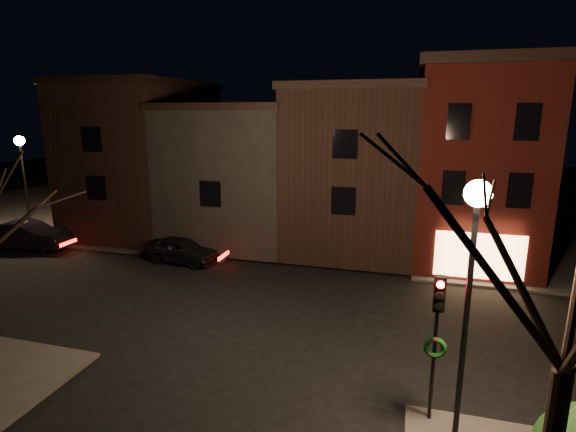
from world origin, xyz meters
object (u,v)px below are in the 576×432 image
Objects in this scene: parked_car_a at (181,250)px; parked_car_b at (28,235)px; street_lamp_near at (473,243)px; street_lamp_far at (22,159)px; traffic_signal at (437,327)px.

parked_car_a is 10.15m from parked_car_b.
street_lamp_near is 28.00m from street_lamp_far.
parked_car_b is (-22.91, 9.79, -1.98)m from traffic_signal.
parked_car_a is (-12.76, 10.01, -2.09)m from traffic_signal.
street_lamp_near is 1.55× the size of parked_car_a.
traffic_signal is (24.60, -11.71, -2.37)m from street_lamp_far.
parked_car_a is (-13.36, 10.50, -4.47)m from street_lamp_near.
street_lamp_far reaches higher than parked_car_a.
parked_car_b is (-23.51, 10.29, -4.35)m from street_lamp_near.
street_lamp_far is at bearing 33.77° from parked_car_b.
street_lamp_near is 1.00× the size of street_lamp_far.
traffic_signal is at bearing -25.45° from street_lamp_far.
street_lamp_near and street_lamp_far have the same top height.
street_lamp_near is at bearing -121.40° from parked_car_b.
traffic_signal is at bearing 140.63° from street_lamp_near.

